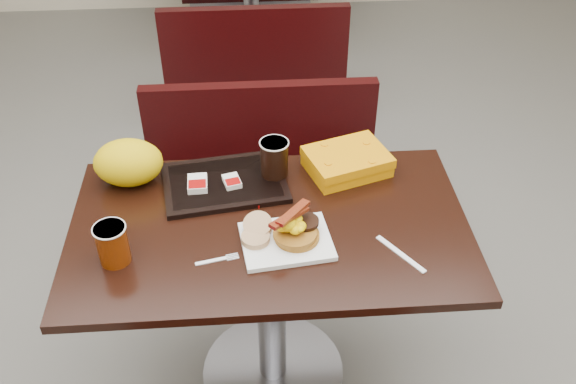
{
  "coord_description": "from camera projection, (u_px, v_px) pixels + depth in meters",
  "views": [
    {
      "loc": [
        -0.05,
        -1.43,
        2.02
      ],
      "look_at": [
        0.06,
        0.06,
        0.82
      ],
      "focal_mm": 39.59,
      "sensor_mm": 36.0,
      "label": 1
    }
  ],
  "objects": [
    {
      "name": "sausage_patty",
      "position": [
        306.0,
        222.0,
        1.84
      ],
      "size": [
        0.1,
        0.1,
        0.01
      ],
      "primitive_type": "cylinder",
      "rotation": [
        0.0,
        0.0,
        0.33
      ],
      "color": "black",
      "rests_on": "pancake_stack"
    },
    {
      "name": "platter",
      "position": [
        286.0,
        241.0,
        1.84
      ],
      "size": [
        0.28,
        0.23,
        0.02
      ],
      "primitive_type": "cube",
      "rotation": [
        0.0,
        0.0,
        0.12
      ],
      "color": "white",
      "rests_on": "table_near"
    },
    {
      "name": "fork",
      "position": [
        211.0,
        261.0,
        1.78
      ],
      "size": [
        0.13,
        0.05,
        0.0
      ],
      "primitive_type": null,
      "rotation": [
        0.0,
        0.0,
        0.22
      ],
      "color": "white",
      "rests_on": "table_near"
    },
    {
      "name": "table_far",
      "position": [
        251.0,
        4.0,
        4.16
      ],
      "size": [
        1.2,
        0.7,
        0.75
      ],
      "primitive_type": null,
      "color": "black",
      "rests_on": "floor"
    },
    {
      "name": "muffin_top",
      "position": [
        258.0,
        225.0,
        1.85
      ],
      "size": [
        0.11,
        0.11,
        0.05
      ],
      "primitive_type": "cylinder",
      "rotation": [
        0.38,
        0.0,
        -0.3
      ],
      "color": "tan",
      "rests_on": "platter"
    },
    {
      "name": "muffin_bottom",
      "position": [
        255.0,
        238.0,
        1.82
      ],
      "size": [
        0.09,
        0.09,
        0.02
      ],
      "primitive_type": "cylinder",
      "rotation": [
        0.0,
        0.0,
        -0.04
      ],
      "color": "tan",
      "rests_on": "platter"
    },
    {
      "name": "condiment_syrup",
      "position": [
        263.0,
        227.0,
        1.89
      ],
      "size": [
        0.04,
        0.04,
        0.01
      ],
      "primitive_type": "cube",
      "rotation": [
        0.0,
        0.0,
        0.46
      ],
      "color": "#AD2107",
      "rests_on": "table_near"
    },
    {
      "name": "bench_far_s",
      "position": [
        255.0,
        55.0,
        3.63
      ],
      "size": [
        1.0,
        0.46,
        0.72
      ],
      "primitive_type": null,
      "color": "black",
      "rests_on": "floor"
    },
    {
      "name": "knife",
      "position": [
        401.0,
        254.0,
        1.81
      ],
      "size": [
        0.12,
        0.16,
        0.0
      ],
      "primitive_type": "cube",
      "rotation": [
        0.0,
        0.0,
        -0.97
      ],
      "color": "white",
      "rests_on": "table_near"
    },
    {
      "name": "clamshell",
      "position": [
        347.0,
        162.0,
        2.1
      ],
      "size": [
        0.31,
        0.27,
        0.07
      ],
      "primitive_type": "cube",
      "rotation": [
        0.0,
        0.0,
        0.32
      ],
      "color": "orange",
      "rests_on": "table_near"
    },
    {
      "name": "scrambled_eggs",
      "position": [
        288.0,
        225.0,
        1.81
      ],
      "size": [
        0.09,
        0.08,
        0.05
      ],
      "primitive_type": "ellipsoid",
      "rotation": [
        0.0,
        0.0,
        0.05
      ],
      "color": "#FFF105",
      "rests_on": "pancake_stack"
    },
    {
      "name": "tray",
      "position": [
        225.0,
        183.0,
        2.05
      ],
      "size": [
        0.42,
        0.33,
        0.02
      ],
      "primitive_type": "cube",
      "rotation": [
        0.0,
        0.0,
        0.14
      ],
      "color": "black",
      "rests_on": "table_near"
    },
    {
      "name": "coffee_cup_far",
      "position": [
        274.0,
        158.0,
        2.04
      ],
      "size": [
        0.11,
        0.11,
        0.12
      ],
      "primitive_type": "cylinder",
      "rotation": [
        0.0,
        0.0,
        -0.27
      ],
      "color": "black",
      "rests_on": "tray"
    },
    {
      "name": "bench_near_n",
      "position": [
        263.0,
        183.0,
        2.7
      ],
      "size": [
        1.0,
        0.46,
        0.72
      ],
      "primitive_type": null,
      "color": "black",
      "rests_on": "floor"
    },
    {
      "name": "bacon_strips",
      "position": [
        289.0,
        216.0,
        1.79
      ],
      "size": [
        0.15,
        0.15,
        0.01
      ],
      "primitive_type": null,
      "rotation": [
        0.0,
        0.0,
        0.78
      ],
      "color": "#4B0506",
      "rests_on": "scrambled_eggs"
    },
    {
      "name": "paper_bag",
      "position": [
        128.0,
        163.0,
        2.02
      ],
      "size": [
        0.22,
        0.17,
        0.15
      ],
      "primitive_type": "ellipsoid",
      "rotation": [
        0.0,
        0.0,
        -0.02
      ],
      "color": "yellow",
      "rests_on": "table_near"
    },
    {
      "name": "condiment_ketchup",
      "position": [
        256.0,
        203.0,
        1.98
      ],
      "size": [
        0.05,
        0.05,
        0.01
      ],
      "primitive_type": "cube",
      "rotation": [
        0.0,
        0.0,
        -0.52
      ],
      "color": "#8C0504",
      "rests_on": "table_near"
    },
    {
      "name": "hashbrown_sleeve_right",
      "position": [
        232.0,
        181.0,
        2.03
      ],
      "size": [
        0.07,
        0.08,
        0.02
      ],
      "primitive_type": "cube",
      "rotation": [
        0.0,
        0.0,
        0.26
      ],
      "color": "silver",
      "rests_on": "tray"
    },
    {
      "name": "table_near",
      "position": [
        272.0,
        307.0,
        2.14
      ],
      "size": [
        1.2,
        0.7,
        0.75
      ],
      "primitive_type": null,
      "color": "black",
      "rests_on": "floor"
    },
    {
      "name": "coffee_cup_near",
      "position": [
        113.0,
        244.0,
        1.75
      ],
      "size": [
        0.11,
        0.11,
        0.12
      ],
      "primitive_type": "cylinder",
      "rotation": [
        0.0,
        0.0,
        0.26
      ],
      "color": "#973005",
      "rests_on": "table_near"
    },
    {
      "name": "floor",
      "position": [
        273.0,
        373.0,
        2.38
      ],
      "size": [
        6.0,
        7.0,
        0.01
      ],
      "primitive_type": "cube",
      "color": "slate",
      "rests_on": "ground"
    },
    {
      "name": "hashbrown_sleeve_left",
      "position": [
        197.0,
        183.0,
        2.02
      ],
      "size": [
        0.06,
        0.09,
        0.02
      ],
      "primitive_type": "cube",
      "rotation": [
        0.0,
        0.0,
        0.04
      ],
      "color": "silver",
      "rests_on": "tray"
    },
    {
      "name": "pancake_stack",
      "position": [
        297.0,
        234.0,
        1.83
      ],
      "size": [
        0.15,
        0.15,
        0.03
      ],
      "primitive_type": "cylinder",
      "rotation": [
        0.0,
        0.0,
        0.17
      ],
      "color": "#8F5A17",
      "rests_on": "platter"
    }
  ]
}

